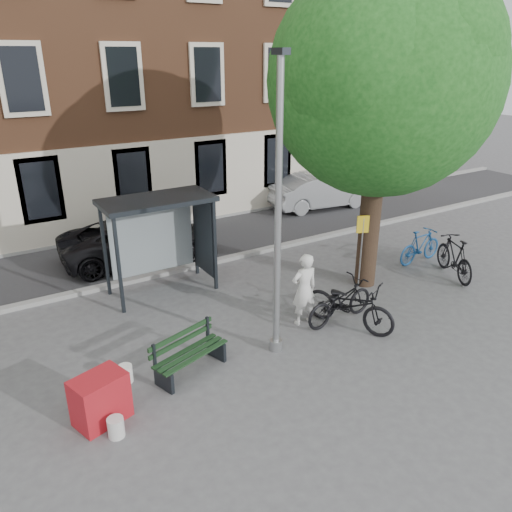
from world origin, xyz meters
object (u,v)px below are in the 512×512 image
object	(u,v)px
bike_c	(349,305)
red_stand	(100,399)
bus_shelter	(171,221)
notice_sign	(362,235)
car_silver	(321,191)
painter	(304,289)
bike_d	(455,257)
lamppost	(278,229)
bike_b	(420,246)
car_dark	(138,239)
bike_a	(340,301)
bench	(189,355)

from	to	relation	value
bike_c	red_stand	size ratio (longest dim) A/B	2.48
bus_shelter	notice_sign	distance (m)	5.08
car_silver	notice_sign	size ratio (longest dim) A/B	2.10
bike_c	car_silver	xyz separation A→B (m)	(5.60, 8.08, 0.13)
car_silver	red_stand	distance (m)	14.14
red_stand	painter	bearing A→B (deg)	10.04
bus_shelter	car_silver	xyz separation A→B (m)	(8.21, 3.89, -1.20)
bike_d	notice_sign	distance (m)	3.11
lamppost	bike_c	distance (m)	2.97
bike_c	painter	bearing A→B (deg)	115.00
bus_shelter	bike_b	xyz separation A→B (m)	(7.11, -2.35, -1.39)
bus_shelter	bike_c	size ratio (longest dim) A/B	1.28
bike_b	car_silver	distance (m)	6.34
painter	bike_d	xyz separation A→B (m)	(5.30, -0.10, -0.29)
bus_shelter	car_dark	distance (m)	2.75
bike_a	bench	bearing A→B (deg)	85.62
bike_a	red_stand	xyz separation A→B (m)	(-5.86, -0.52, -0.08)
car_silver	lamppost	bearing A→B (deg)	143.60
lamppost	bike_d	distance (m)	6.88
bench	car_silver	size ratio (longest dim) A/B	0.39
lamppost	car_silver	xyz separation A→B (m)	(7.61, 8.00, -2.06)
bike_a	car_dark	bearing A→B (deg)	19.31
bike_b	red_stand	xyz separation A→B (m)	(-10.36, -2.04, -0.08)
bike_a	red_stand	size ratio (longest dim) A/B	2.23
bus_shelter	red_stand	distance (m)	5.65
bike_c	bus_shelter	bearing A→B (deg)	98.01
notice_sign	bus_shelter	bearing A→B (deg)	168.98
lamppost	bike_b	bearing A→B (deg)	15.14
bike_a	bike_c	world-z (taller)	bike_c
painter	notice_sign	size ratio (longest dim) A/B	0.86
bike_c	notice_sign	world-z (taller)	notice_sign
bus_shelter	painter	distance (m)	4.06
bike_a	bike_d	distance (m)	4.51
bike_a	bike_b	size ratio (longest dim) A/B	1.13
painter	notice_sign	distance (m)	2.66
car_dark	painter	bearing A→B (deg)	-158.20
bench	painter	bearing A→B (deg)	-10.58
bike_d	car_silver	distance (m)	7.56
bike_b	bike_d	xyz separation A→B (m)	(0.00, -1.24, 0.07)
bike_a	bus_shelter	bearing A→B (deg)	29.64
bench	bike_d	size ratio (longest dim) A/B	0.86
bike_c	car_silver	bearing A→B (deg)	31.30
lamppost	car_silver	bearing A→B (deg)	46.44
bike_b	red_stand	bearing A→B (deg)	98.63
notice_sign	bike_b	bearing A→B (deg)	29.12
painter	red_stand	distance (m)	5.16
bike_b	bike_d	bearing A→B (deg)	177.51
bike_b	car_dark	size ratio (longest dim) A/B	0.37
red_stand	bike_a	bearing A→B (deg)	5.07
painter	bike_d	bearing A→B (deg)	-175.23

